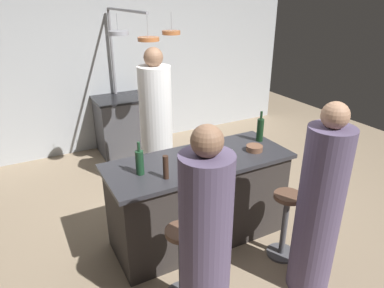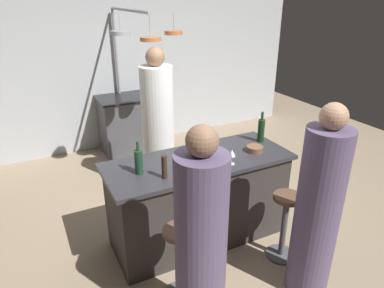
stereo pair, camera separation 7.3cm
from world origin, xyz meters
TOP-DOWN VIEW (x-y plane):
  - ground_plane at (0.00, 0.00)m, footprint 9.00×9.00m
  - back_wall at (0.00, 2.85)m, footprint 6.40×0.16m
  - kitchen_island at (0.00, 0.00)m, footprint 1.80×0.72m
  - stove_range at (0.00, 2.45)m, footprint 0.80×0.64m
  - chef at (0.00, 1.05)m, footprint 0.38×0.38m
  - bar_stool_left at (-0.50, -0.62)m, footprint 0.28×0.28m
  - guest_left at (-0.51, -0.99)m, footprint 0.35×0.35m
  - bar_stool_right at (0.58, -0.62)m, footprint 0.28×0.28m
  - guest_right at (0.52, -1.02)m, footprint 0.35×0.35m
  - overhead_pot_rack at (0.02, 1.83)m, footprint 0.87×1.56m
  - pepper_mill at (-0.43, -0.19)m, footprint 0.05×0.05m
  - wine_bottle_green at (-0.60, -0.01)m, footprint 0.07×0.07m
  - wine_bottle_red at (0.78, 0.09)m, footprint 0.07×0.07m
  - wine_bottle_dark at (0.04, -0.18)m, footprint 0.07×0.07m
  - wine_glass_near_left_guest at (0.20, 0.07)m, footprint 0.07×0.07m
  - wine_glass_by_chef at (0.22, -0.22)m, footprint 0.07×0.07m
  - wine_glass_near_right_guest at (-0.19, -0.24)m, footprint 0.07×0.07m
  - mixing_bowl_wooden at (0.58, -0.09)m, footprint 0.16×0.16m
  - mixing_bowl_ceramic at (0.03, 0.02)m, footprint 0.21×0.21m

SIDE VIEW (x-z plane):
  - ground_plane at x=0.00m, z-range 0.00..0.00m
  - bar_stool_left at x=-0.50m, z-range 0.04..0.72m
  - bar_stool_right at x=0.58m, z-range 0.04..0.72m
  - stove_range at x=0.00m, z-range 0.00..0.89m
  - kitchen_island at x=0.00m, z-range 0.00..0.90m
  - guest_right at x=0.52m, z-range -0.06..1.60m
  - guest_left at x=-0.51m, z-range -0.06..1.60m
  - chef at x=0.00m, z-range -0.07..1.74m
  - mixing_bowl_wooden at x=0.58m, z-range 0.90..0.96m
  - mixing_bowl_ceramic at x=0.03m, z-range 0.90..0.97m
  - pepper_mill at x=-0.43m, z-range 0.90..1.11m
  - wine_glass_near_left_guest at x=0.20m, z-range 0.93..1.08m
  - wine_glass_by_chef at x=0.22m, z-range 0.93..1.08m
  - wine_glass_near_right_guest at x=-0.19m, z-range 0.93..1.08m
  - wine_bottle_green at x=-0.60m, z-range 0.86..1.17m
  - wine_bottle_dark at x=0.04m, z-range 0.86..1.19m
  - wine_bottle_red at x=0.78m, z-range 0.86..1.19m
  - back_wall at x=0.00m, z-range 0.00..2.60m
  - overhead_pot_rack at x=0.02m, z-range 0.60..2.77m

